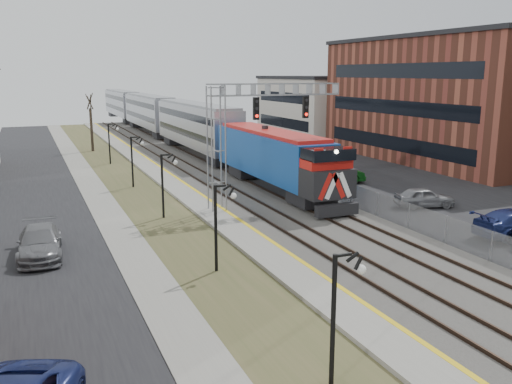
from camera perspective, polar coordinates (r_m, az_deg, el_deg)
street_west at (r=39.86m, az=-22.63°, el=-1.24°), size 7.00×120.00×0.04m
sidewalk at (r=40.10m, az=-16.22°, el=-0.67°), size 2.00×120.00×0.08m
grass_median at (r=40.54m, az=-12.01°, el=-0.32°), size 4.00×120.00×0.06m
platform at (r=41.17m, az=-7.92°, el=0.16°), size 2.00×120.00×0.24m
ballast_bed at (r=42.71m, az=-1.44°, el=0.69°), size 8.00×120.00×0.20m
parking_lot at (r=48.36m, az=11.90°, el=1.71°), size 16.00×120.00×0.04m
platform_edge at (r=41.37m, az=-6.75°, el=0.43°), size 0.24×120.00×0.01m
track_near at (r=41.99m, az=-3.98°, el=0.71°), size 1.58×120.00×0.15m
track_far at (r=43.24m, az=0.41°, el=1.07°), size 1.58×120.00×0.15m
train at (r=73.82m, az=-9.84°, el=7.67°), size 3.00×85.85×5.33m
signal_gantry at (r=34.43m, az=-1.49°, el=7.10°), size 9.00×1.07×8.15m
lampposts at (r=24.33m, az=-4.47°, el=-3.77°), size 0.14×62.14×4.00m
fence at (r=44.26m, az=3.62°, el=2.01°), size 0.04×120.00×1.60m
bare_trees at (r=43.25m, az=-24.55°, el=3.22°), size 12.30×42.30×5.95m
car_lot_e at (r=37.63m, az=17.29°, el=-0.60°), size 4.18×2.61×1.33m
car_lot_f at (r=44.24m, az=8.32°, el=1.87°), size 4.93×2.40×1.56m
car_street_b at (r=28.35m, az=-21.80°, el=-5.00°), size 2.27×5.03×1.43m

